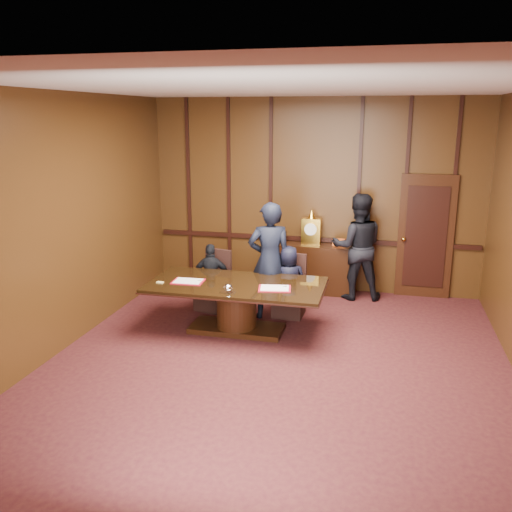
{
  "coord_description": "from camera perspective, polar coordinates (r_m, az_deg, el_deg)",
  "views": [
    {
      "loc": [
        1.25,
        -6.3,
        3.18
      ],
      "look_at": [
        -0.64,
        1.65,
        1.05
      ],
      "focal_mm": 38.0,
      "sensor_mm": 36.0,
      "label": 1
    }
  ],
  "objects": [
    {
      "name": "room",
      "position": [
        6.7,
        2.93,
        2.05
      ],
      "size": [
        7.0,
        7.04,
        3.5
      ],
      "color": "#330E13",
      "rests_on": "ground"
    },
    {
      "name": "chair_right",
      "position": [
        8.88,
        3.52,
        -4.39
      ],
      "size": [
        0.5,
        0.5,
        0.99
      ],
      "rotation": [
        0.0,
        0.0,
        -0.04
      ],
      "color": "black",
      "rests_on": "ground"
    },
    {
      "name": "notepad",
      "position": [
        8.19,
        -10.07,
        -2.75
      ],
      "size": [
        0.11,
        0.08,
        0.01
      ],
      "primitive_type": "cube",
      "rotation": [
        0.0,
        0.0,
        -0.11
      ],
      "color": "tan",
      "rests_on": "conference_table"
    },
    {
      "name": "sideboard",
      "position": [
        10.01,
        5.74,
        -1.08
      ],
      "size": [
        1.6,
        0.45,
        1.54
      ],
      "color": "black",
      "rests_on": "ground"
    },
    {
      "name": "folder_left",
      "position": [
        8.18,
        -7.16,
        -2.66
      ],
      "size": [
        0.47,
        0.35,
        0.02
      ],
      "rotation": [
        0.0,
        0.0,
        0.05
      ],
      "color": "#B31024",
      "rests_on": "conference_table"
    },
    {
      "name": "witness_right",
      "position": [
        9.67,
        10.62,
        0.97
      ],
      "size": [
        1.02,
        0.85,
        1.88
      ],
      "primitive_type": "imported",
      "rotation": [
        0.0,
        0.0,
        3.3
      ],
      "color": "black",
      "rests_on": "ground"
    },
    {
      "name": "chair_left",
      "position": [
        9.17,
        -4.49,
        -3.77
      ],
      "size": [
        0.58,
        0.58,
        0.99
      ],
      "rotation": [
        0.0,
        0.0,
        -0.23
      ],
      "color": "black",
      "rests_on": "ground"
    },
    {
      "name": "folder_right",
      "position": [
        7.79,
        1.98,
        -3.42
      ],
      "size": [
        0.51,
        0.4,
        0.02
      ],
      "rotation": [
        0.0,
        0.0,
        0.16
      ],
      "color": "#B31024",
      "rests_on": "conference_table"
    },
    {
      "name": "signatory_left",
      "position": [
        9.02,
        -4.71,
        -2.26
      ],
      "size": [
        0.71,
        0.41,
        1.14
      ],
      "primitive_type": "imported",
      "rotation": [
        0.0,
        0.0,
        3.35
      ],
      "color": "black",
      "rests_on": "ground"
    },
    {
      "name": "inkstand",
      "position": [
        7.63,
        -2.99,
        -3.47
      ],
      "size": [
        0.2,
        0.14,
        0.12
      ],
      "color": "white",
      "rests_on": "conference_table"
    },
    {
      "name": "witness_left",
      "position": [
        8.58,
        1.44,
        -0.51
      ],
      "size": [
        0.79,
        0.64,
        1.88
      ],
      "primitive_type": "imported",
      "rotation": [
        0.0,
        0.0,
        3.46
      ],
      "color": "black",
      "rests_on": "ground"
    },
    {
      "name": "signatory_right",
      "position": [
        8.72,
        3.45,
        -2.72
      ],
      "size": [
        0.66,
        0.52,
        1.17
      ],
      "primitive_type": "imported",
      "rotation": [
        0.0,
        0.0,
        3.44
      ],
      "color": "black",
      "rests_on": "ground"
    },
    {
      "name": "conference_table",
      "position": [
        8.13,
        -2.07,
        -4.56
      ],
      "size": [
        2.62,
        1.32,
        0.76
      ],
      "color": "black",
      "rests_on": "ground"
    }
  ]
}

